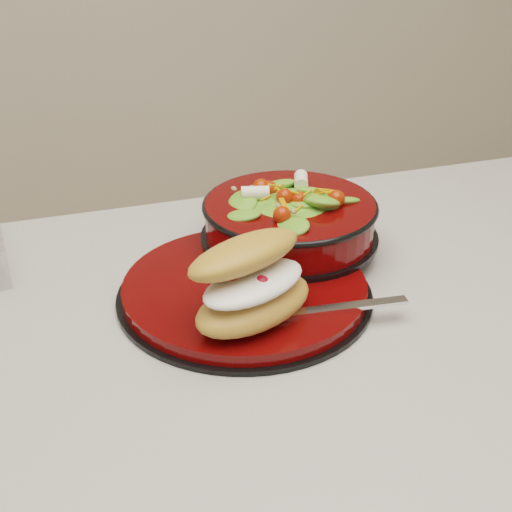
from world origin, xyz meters
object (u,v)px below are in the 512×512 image
object	(u,v)px
croissant	(252,283)
fork	(322,310)
dinner_plate	(246,290)
salad_bowl	(290,213)

from	to	relation	value
croissant	fork	world-z (taller)	croissant
dinner_plate	fork	size ratio (longest dim) A/B	1.64
croissant	fork	bearing A→B (deg)	-35.73
salad_bowl	fork	bearing A→B (deg)	-98.56
dinner_plate	croissant	bearing A→B (deg)	-101.63
croissant	salad_bowl	bearing A→B (deg)	32.18
fork	salad_bowl	bearing A→B (deg)	-3.07
dinner_plate	salad_bowl	xyz separation A→B (m)	(0.08, 0.09, 0.04)
dinner_plate	croissant	size ratio (longest dim) A/B	1.80
dinner_plate	salad_bowl	bearing A→B (deg)	45.62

